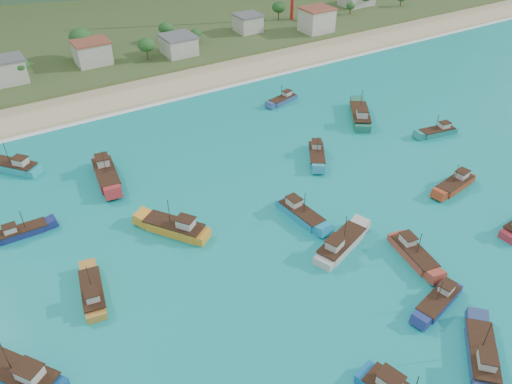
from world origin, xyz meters
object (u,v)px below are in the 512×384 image
boat_18 (301,214)px  boat_7 (175,228)px  boat_0 (317,155)px  boat_10 (455,184)px  boat_3 (360,116)px  boat_25 (437,132)px  boat_6 (283,100)px  boat_24 (341,245)px  boat_8 (22,232)px  boat_14 (439,301)px  boat_20 (14,167)px  boat_26 (93,294)px  boat_4 (482,355)px  boat_5 (19,375)px  boat_28 (413,254)px  boat_19 (106,175)px

boat_18 → boat_7: bearing=-26.7°
boat_0 → boat_10: (16.62, -23.30, -0.01)m
boat_3 → boat_25: size_ratio=1.35×
boat_3 → boat_7: bearing=-129.4°
boat_6 → boat_7: (-45.95, -34.35, 0.35)m
boat_0 → boat_24: size_ratio=0.84×
boat_8 → boat_24: (44.98, -31.96, 0.30)m
boat_14 → boat_24: 17.75m
boat_10 → boat_20: 90.04m
boat_0 → boat_26: boat_0 is taller
boat_3 → boat_7: size_ratio=1.10×
boat_18 → boat_25: size_ratio=1.12×
boat_7 → boat_20: (-20.38, 36.10, -0.07)m
boat_4 → boat_25: 63.22m
boat_4 → boat_5: size_ratio=0.83×
boat_20 → boat_3: bearing=-54.9°
boat_8 → boat_20: 22.94m
boat_5 → boat_25: boat_5 is taller
boat_0 → boat_3: bearing=-122.3°
boat_3 → boat_7: (-56.26, -15.87, -0.12)m
boat_6 → boat_8: 72.23m
boat_18 → boat_20: (-41.54, 44.17, 0.08)m
boat_20 → boat_28: boat_20 is taller
boat_19 → boat_10: bearing=153.4°
boat_8 → boat_28: (53.89, -39.78, 0.15)m
boat_3 → boat_26: size_ratio=1.24×
boat_18 → boat_3: bearing=-151.5°
boat_0 → boat_7: (-36.24, -7.02, 0.19)m
boat_3 → boat_8: boat_3 is taller
boat_4 → boat_26: 55.55m
boat_0 → boat_24: 29.44m
boat_6 → boat_18: bearing=135.1°
boat_14 → boat_19: (-31.42, 58.68, 0.35)m
boat_0 → boat_26: (-53.13, -14.56, -0.01)m
boat_0 → boat_28: boat_28 is taller
boat_5 → boat_10: size_ratio=1.17×
boat_7 → boat_24: (21.82, -18.64, -0.04)m
boat_6 → boat_24: size_ratio=0.76×
boat_8 → boat_18: bearing=64.7°
boat_20 → boat_5: bearing=-139.4°
boat_3 → boat_4: size_ratio=1.28×
boat_20 → boat_25: bearing=-62.2°
boat_25 → boat_18: bearing=111.1°
boat_8 → boat_0: bearing=84.4°
boat_20 → boat_28: size_ratio=1.01×
boat_18 → boat_24: boat_24 is taller
boat_7 → boat_10: (52.86, -16.28, -0.20)m
boat_26 → boat_3: bearing=27.8°
boat_3 → boat_14: size_ratio=1.31×
boat_25 → boat_4: bearing=147.1°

